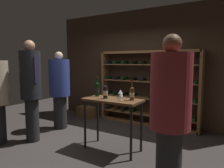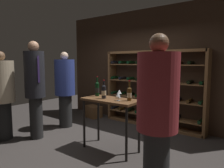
{
  "view_description": "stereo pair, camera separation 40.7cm",
  "coord_description": "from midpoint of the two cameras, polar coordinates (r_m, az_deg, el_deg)",
  "views": [
    {
      "loc": [
        2.31,
        -3.28,
        1.63
      ],
      "look_at": [
        0.18,
        0.17,
        1.19
      ],
      "focal_mm": 33.42,
      "sensor_mm": 36.0,
      "label": 1
    },
    {
      "loc": [
        2.65,
        -3.05,
        1.63
      ],
      "look_at": [
        0.18,
        0.17,
        1.19
      ],
      "focal_mm": 33.42,
      "sensor_mm": 36.0,
      "label": 2
    }
  ],
  "objects": [
    {
      "name": "wine_bottle_gold_foil",
      "position": [
        3.81,
        -4.9,
        -2.11
      ],
      "size": [
        0.09,
        0.09,
        0.35
      ],
      "color": "black",
      "rests_on": "tasting_table"
    },
    {
      "name": "wine_glass_stemmed_left",
      "position": [
        3.6,
        -0.76,
        -2.98
      ],
      "size": [
        0.08,
        0.08,
        0.14
      ],
      "color": "silver",
      "rests_on": "tasting_table"
    },
    {
      "name": "wine_crate",
      "position": [
        6.18,
        -9.02,
        -7.62
      ],
      "size": [
        0.53,
        0.42,
        0.33
      ],
      "primitive_type": "cube",
      "rotation": [
        0.0,
        0.0,
        -0.19
      ],
      "color": "brown",
      "rests_on": "ground"
    },
    {
      "name": "ground_plane",
      "position": [
        4.34,
        -6.14,
        -15.96
      ],
      "size": [
        9.74,
        9.74,
        0.0
      ],
      "primitive_type": "plane",
      "color": "#383330"
    },
    {
      "name": "tasting_table",
      "position": [
        3.8,
        -2.92,
        -6.17
      ],
      "size": [
        1.06,
        0.51,
        0.96
      ],
      "color": "brown",
      "rests_on": "ground"
    },
    {
      "name": "person_guest_khaki",
      "position": [
        4.57,
        -23.71,
        -0.49
      ],
      "size": [
        0.42,
        0.41,
        2.05
      ],
      "rotation": [
        0.0,
        0.0,
        -1.4
      ],
      "color": "black",
      "rests_on": "ground"
    },
    {
      "name": "back_wall",
      "position": [
        5.61,
        5.51,
        4.69
      ],
      "size": [
        5.15,
        0.1,
        2.97
      ],
      "primitive_type": "cube",
      "color": "#3D2B1E",
      "rests_on": "ground"
    },
    {
      "name": "wine_bottle_amber_reserve",
      "position": [
        3.62,
        2.28,
        -2.58
      ],
      "size": [
        0.08,
        0.08,
        0.36
      ],
      "color": "#4C3314",
      "rests_on": "tasting_table"
    },
    {
      "name": "wine_rack",
      "position": [
        5.34,
        7.31,
        -1.14
      ],
      "size": [
        2.6,
        0.32,
        1.9
      ],
      "color": "brown",
      "rests_on": "ground"
    },
    {
      "name": "person_bystander_red_print",
      "position": [
        2.53,
        11.23,
        -6.76
      ],
      "size": [
        0.48,
        0.48,
        1.95
      ],
      "rotation": [
        0.0,
        0.0,
        -0.31
      ],
      "color": "#2C2C2C",
      "rests_on": "ground"
    },
    {
      "name": "wine_glass_stemmed_center",
      "position": [
        3.87,
        -0.69,
        -2.18
      ],
      "size": [
        0.09,
        0.09,
        0.15
      ],
      "color": "silver",
      "rests_on": "tasting_table"
    },
    {
      "name": "wine_bottle_black_capsule",
      "position": [
        4.07,
        -6.94,
        -1.39
      ],
      "size": [
        0.08,
        0.08,
        0.39
      ],
      "color": "black",
      "rests_on": "tasting_table"
    },
    {
      "name": "person_host_in_suit",
      "position": [
        5.24,
        -16.33,
        -0.7
      ],
      "size": [
        0.49,
        0.49,
        1.86
      ],
      "rotation": [
        0.0,
        0.0,
        2.49
      ],
      "color": "#252525",
      "rests_on": "ground"
    }
  ]
}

